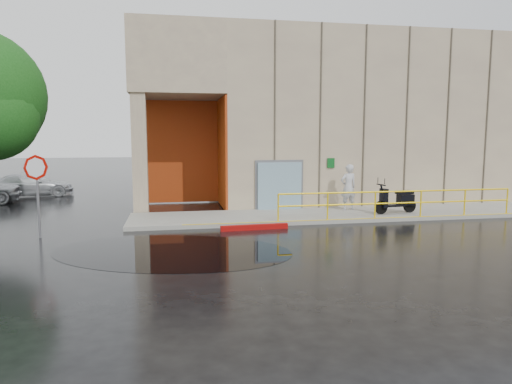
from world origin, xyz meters
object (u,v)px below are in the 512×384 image
(person, at_px, (348,187))
(stop_sign, at_px, (37,178))
(red_curb, at_px, (255,227))
(scooter, at_px, (397,193))
(car_c, at_px, (31,185))

(person, height_order, stop_sign, stop_sign)
(stop_sign, height_order, red_curb, stop_sign)
(person, xyz_separation_m, scooter, (1.60, -1.15, -0.13))
(stop_sign, bearing_deg, person, -9.83)
(person, distance_m, stop_sign, 11.87)
(scooter, xyz_separation_m, stop_sign, (-13.14, -1.50, 0.96))
(scooter, distance_m, stop_sign, 13.26)
(stop_sign, distance_m, red_curb, 7.28)
(person, bearing_deg, stop_sign, 4.16)
(scooter, distance_m, car_c, 18.94)
(stop_sign, distance_m, car_c, 11.46)
(scooter, height_order, red_curb, scooter)
(stop_sign, bearing_deg, scooter, -16.26)
(stop_sign, bearing_deg, red_curb, -22.63)
(person, bearing_deg, car_c, -37.83)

